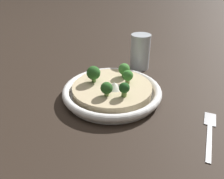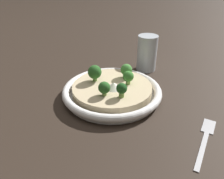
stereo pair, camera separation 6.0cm
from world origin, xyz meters
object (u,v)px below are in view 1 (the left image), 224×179
Objects in this scene: broccoli_front at (124,69)px; fork_utensil at (210,129)px; drinking_glass at (140,52)px; broccoli_left at (128,76)px; broccoli_back_left at (124,89)px; broccoli_right at (94,73)px; risotto_bowl at (112,91)px; broccoli_back at (107,88)px.

broccoli_front reaches higher than fork_utensil.
drinking_glass is 0.36m from fork_utensil.
broccoli_left is 0.95× the size of broccoli_front.
broccoli_front is at bearing -86.03° from broccoli_back_left.
drinking_glass is (-0.13, -0.19, -0.00)m from broccoli_right.
broccoli_front is at bearing -116.02° from risotto_bowl.
drinking_glass reaches higher than broccoli_front.
broccoli_left is (-0.04, -0.02, 0.04)m from risotto_bowl.
risotto_bowl is at bearing 23.77° from broccoli_left.
broccoli_right is (0.05, -0.02, 0.04)m from risotto_bowl.
risotto_bowl is 1.64× the size of fork_utensil.
broccoli_right is at bearing 27.51° from broccoli_front.
broccoli_right is 0.23m from drinking_glass.
broccoli_front is (-0.08, -0.04, -0.00)m from broccoli_right.
broccoli_back is 0.22× the size of fork_utensil.
broccoli_right is at bearing -56.44° from broccoli_back.
broccoli_front reaches higher than broccoli_left.
broccoli_back_left is at bearing 81.55° from drinking_glass.
fork_utensil is (-0.29, 0.13, -0.06)m from broccoli_right.
broccoli_back_left is at bearing 87.77° from fork_utensil.
risotto_bowl is at bearing -97.85° from broccoli_back.
broccoli_right is at bearing -16.86° from risotto_bowl.
broccoli_back_left and broccoli_back have the same top height.
broccoli_right is 0.39× the size of drinking_glass.
broccoli_front is 0.12m from broccoli_back.
broccoli_back_left is 1.02× the size of broccoli_back.
broccoli_left is at bearing -156.23° from risotto_bowl.
broccoli_right is at bearing -37.09° from broccoli_back_left.
drinking_glass reaches higher than broccoli_back_left.
drinking_glass is (-0.07, -0.20, 0.04)m from risotto_bowl.
broccoli_right reaches higher than broccoli_back.
broccoli_back is (0.04, 0.00, -0.00)m from broccoli_back_left.
fork_utensil is at bearing 139.43° from broccoli_front.
broccoli_front is at bearing 72.46° from drinking_glass.
broccoli_left is 0.24m from fork_utensil.
broccoli_back is at bearing 72.33° from drinking_glass.
drinking_glass reaches higher than risotto_bowl.
broccoli_front reaches higher than risotto_bowl.
risotto_bowl is 0.07m from broccoli_back_left.
drinking_glass is at bearing -124.34° from broccoli_right.
broccoli_right reaches higher than risotto_bowl.
broccoli_left is (-0.09, -0.00, -0.00)m from broccoli_right.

